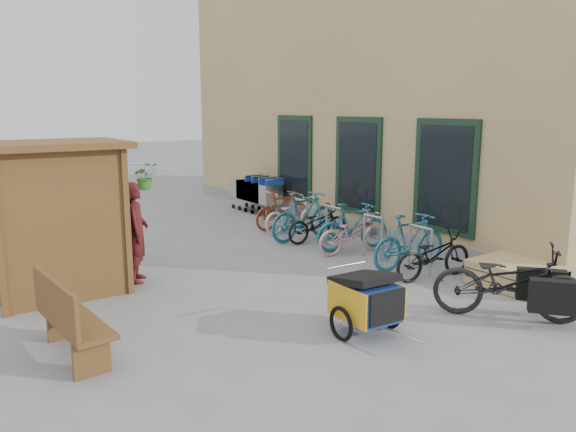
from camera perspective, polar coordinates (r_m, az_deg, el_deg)
ground at (r=8.81m, az=2.91°, el=-8.29°), size 80.00×80.00×0.00m
building at (r=16.04m, az=11.89°, el=12.86°), size 6.07×13.00×7.00m
kiosk at (r=9.33m, az=-23.10°, el=1.74°), size 2.49×1.65×2.40m
bike_rack at (r=11.88m, az=4.68°, el=-0.67°), size 0.05×5.35×0.86m
pallet_stack at (r=9.98m, az=21.90°, el=-5.51°), size 1.00×1.20×0.40m
bench at (r=7.13m, az=-21.44°, el=-9.57°), size 0.57×1.57×0.98m
shopping_carts at (r=15.72m, az=-3.29°, el=2.59°), size 0.59×1.99×1.06m
child_trailer at (r=7.41m, az=7.95°, el=-8.29°), size 0.88×1.47×0.86m
cargo_bike at (r=8.41m, az=21.78°, el=-6.26°), size 1.85×2.02×1.07m
person_kiosk at (r=9.74m, az=-15.18°, el=-1.61°), size 0.63×0.73×1.70m
bike_0 at (r=9.97m, az=14.57°, el=-3.84°), size 1.65×0.75×0.84m
bike_1 at (r=10.47m, az=12.26°, el=-2.50°), size 1.73×0.57×1.02m
bike_2 at (r=11.37m, az=6.61°, el=-1.70°), size 1.67×0.74×0.85m
bike_3 at (r=11.62m, az=6.61°, el=-1.06°), size 1.71×0.79×0.99m
bike_4 at (r=12.29m, az=3.03°, el=-0.78°), size 1.56×0.59×0.81m
bike_5 at (r=12.42m, az=1.60°, el=0.01°), size 1.85×0.66×1.09m
bike_6 at (r=13.26m, az=0.44°, el=0.18°), size 1.63×0.66×0.84m
bike_7 at (r=13.56m, az=-0.57°, el=0.62°), size 1.57×0.50×0.93m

